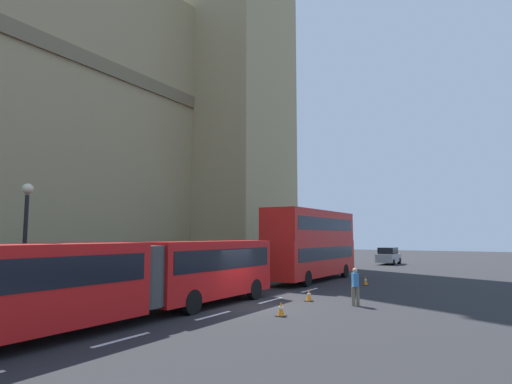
% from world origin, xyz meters
% --- Properties ---
extents(ground_plane, '(160.00, 160.00, 0.00)m').
position_xyz_m(ground_plane, '(0.00, 0.00, 0.00)').
color(ground_plane, '#262628').
extents(lane_centre_marking, '(25.20, 0.16, 0.01)m').
position_xyz_m(lane_centre_marking, '(-5.08, 0.00, 0.01)').
color(lane_centre_marking, silver).
rests_on(lane_centre_marking, ground_plane).
extents(articulated_bus, '(16.38, 2.54, 2.90)m').
position_xyz_m(articulated_bus, '(-5.07, 1.99, 1.75)').
color(articulated_bus, red).
rests_on(articulated_bus, ground_plane).
extents(double_decker_bus, '(10.75, 2.54, 4.90)m').
position_xyz_m(double_decker_bus, '(11.39, 2.00, 2.71)').
color(double_decker_bus, red).
rests_on(double_decker_bus, ground_plane).
extents(sedan_lead, '(4.40, 1.86, 1.85)m').
position_xyz_m(sedan_lead, '(31.79, 1.82, 0.91)').
color(sedan_lead, gray).
rests_on(sedan_lead, ground_plane).
extents(traffic_cone_west, '(0.36, 0.36, 0.58)m').
position_xyz_m(traffic_cone_west, '(-1.53, -2.36, 0.28)').
color(traffic_cone_west, black).
rests_on(traffic_cone_west, ground_plane).
extents(traffic_cone_middle, '(0.36, 0.36, 0.58)m').
position_xyz_m(traffic_cone_middle, '(2.62, -1.68, 0.28)').
color(traffic_cone_middle, black).
rests_on(traffic_cone_middle, ground_plane).
extents(traffic_cone_east, '(0.36, 0.36, 0.58)m').
position_xyz_m(traffic_cone_east, '(10.69, -2.00, 0.28)').
color(traffic_cone_east, black).
rests_on(traffic_cone_east, ground_plane).
extents(street_lamp, '(0.44, 0.44, 5.27)m').
position_xyz_m(street_lamp, '(-6.76, 6.50, 3.06)').
color(street_lamp, black).
rests_on(street_lamp, ground_plane).
extents(pedestrian_near_cones, '(0.47, 0.42, 1.69)m').
position_xyz_m(pedestrian_near_cones, '(2.44, -4.06, 0.91)').
color(pedestrian_near_cones, '#726651').
rests_on(pedestrian_near_cones, ground_plane).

